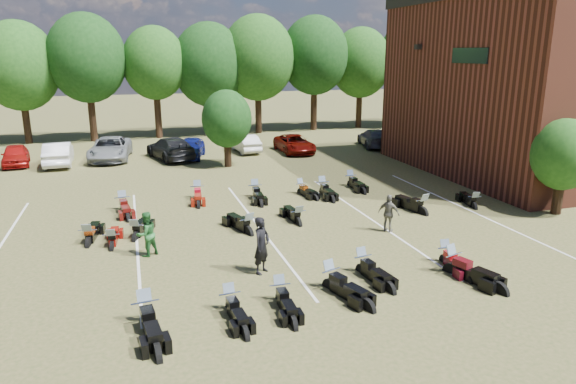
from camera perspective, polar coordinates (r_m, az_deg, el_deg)
name	(u,v)px	position (r m, az deg, el deg)	size (l,w,h in m)	color
ground	(355,245)	(19.94, 7.45, -5.89)	(160.00, 160.00, 0.00)	brown
car_0	(15,155)	(38.06, -28.02, 3.63)	(1.60, 3.97, 1.35)	#990F0D
car_1	(58,154)	(36.90, -24.16, 3.91)	(1.62, 4.66, 1.53)	silver
car_2	(110,149)	(37.52, -19.15, 4.57)	(2.54, 5.50, 1.53)	gray
car_3	(171,148)	(36.59, -12.92, 4.77)	(2.13, 5.24, 1.52)	black
car_4	(191,148)	(36.68, -10.78, 4.83)	(1.68, 4.17, 1.42)	navy
car_5	(245,143)	(38.50, -4.76, 5.44)	(1.39, 3.98, 1.31)	beige
car_6	(295,144)	(38.11, 0.73, 5.38)	(2.15, 4.67, 1.30)	#5E0A05
car_7	(374,138)	(40.99, 9.56, 5.94)	(1.96, 4.82, 1.40)	#3D3D42
person_black	(262,245)	(17.08, -2.94, -5.94)	(0.71, 0.47, 1.95)	black
person_green	(146,234)	(19.22, -15.45, -4.52)	(0.80, 0.63, 1.65)	#25632B
person_grey	(389,213)	(21.41, 11.15, -2.34)	(0.92, 0.38, 1.57)	#636055
motorcycle_0	(147,324)	(14.92, -15.44, -13.93)	(0.77, 2.41, 1.35)	black
motorcycle_1	(230,311)	(15.13, -6.45, -13.01)	(0.65, 2.05, 1.14)	black
motorcycle_2	(330,289)	(16.38, 4.72, -10.66)	(0.74, 2.31, 1.29)	black
motorcycle_3	(280,302)	(15.53, -0.91, -12.12)	(0.66, 2.06, 1.15)	black
motorcycle_4	(362,273)	(17.59, 8.22, -8.87)	(0.69, 2.18, 1.21)	black
motorcycle_5	(452,273)	(18.22, 17.75, -8.60)	(0.78, 2.46, 1.37)	black
motorcycle_6	(445,263)	(19.01, 17.01, -7.53)	(0.66, 2.08, 1.16)	#4D0B15
motorcycle_7	(112,249)	(20.54, -18.94, -5.98)	(0.65, 2.03, 1.13)	maroon
motorcycle_8	(89,245)	(21.18, -21.24, -5.56)	(0.72, 2.25, 1.26)	black
motorcycle_9	(136,240)	(21.23, -16.53, -5.09)	(0.70, 2.20, 1.23)	black
motorcycle_10	(248,234)	(21.01, -4.42, -4.70)	(0.74, 2.33, 1.30)	black
motorcycle_11	(298,225)	(22.08, 1.16, -3.65)	(0.69, 2.18, 1.21)	black
motorcycle_12	(422,214)	(24.29, 14.66, -2.39)	(0.79, 2.47, 1.38)	black
motorcycle_13	(474,208)	(25.93, 19.94, -1.71)	(0.66, 2.09, 1.16)	black
motorcycle_14	(123,210)	(25.27, -17.82, -1.95)	(0.74, 2.32, 1.29)	#4F0D0B
motorcycle_15	(198,198)	(26.48, -10.00, -0.67)	(0.73, 2.28, 1.27)	maroon
motorcycle_16	(255,197)	(26.32, -3.67, -0.56)	(0.73, 2.30, 1.28)	black
motorcycle_17	(301,194)	(26.92, 1.43, -0.18)	(0.64, 1.99, 1.11)	black
motorcycle_18	(322,193)	(27.01, 3.84, -0.16)	(0.72, 2.27, 1.26)	black
motorcycle_20	(350,186)	(28.62, 6.95, 0.64)	(0.71, 2.24, 1.25)	black
tree_line	(208,63)	(46.40, -8.84, 13.99)	(56.00, 6.00, 9.79)	black
young_tree_near_building	(564,155)	(26.02, 28.31, 3.68)	(2.80, 2.80, 4.16)	black
young_tree_midfield	(227,119)	(33.15, -6.83, 8.08)	(3.20, 3.20, 4.70)	black
parking_lines	(260,228)	(21.67, -3.12, -4.02)	(20.10, 14.00, 0.01)	silver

